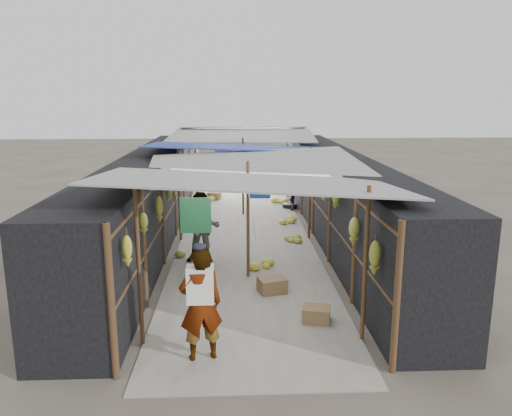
{
  "coord_description": "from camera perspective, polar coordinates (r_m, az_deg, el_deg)",
  "views": [
    {
      "loc": [
        -0.28,
        -7.5,
        3.96
      ],
      "look_at": [
        0.24,
        4.47,
        1.25
      ],
      "focal_mm": 35.0,
      "sensor_mm": 36.0,
      "label": 1
    }
  ],
  "objects": [
    {
      "name": "hanging_bananas",
      "position": [
        14.03,
        -1.54,
        3.27
      ],
      "size": [
        3.96,
        13.96,
        0.81
      ],
      "color": "gold",
      "rests_on": "ground"
    },
    {
      "name": "stall_right",
      "position": [
        14.59,
        9.36,
        1.47
      ],
      "size": [
        1.4,
        15.0,
        2.3
      ],
      "primitive_type": "cube",
      "color": "black",
      "rests_on": "ground"
    },
    {
      "name": "shopper_blue",
      "position": [
        12.02,
        -6.11,
        -2.25
      ],
      "size": [
        0.86,
        0.68,
        1.73
      ],
      "primitive_type": "imported",
      "rotation": [
        0.0,
        0.0,
        -0.03
      ],
      "color": "#1E4699",
      "rests_on": "ground"
    },
    {
      "name": "vendor_seated",
      "position": [
        17.46,
        4.08,
        1.06
      ],
      "size": [
        0.33,
        0.57,
        0.87
      ],
      "primitive_type": "imported",
      "rotation": [
        0.0,
        0.0,
        -1.55
      ],
      "color": "#4A4440",
      "rests_on": "ground"
    },
    {
      "name": "vendor_elderly",
      "position": [
        7.66,
        -6.34,
        -10.91
      ],
      "size": [
        0.74,
        0.58,
        1.79
      ],
      "primitive_type": "imported",
      "rotation": [
        0.0,
        0.0,
        3.39
      ],
      "color": "silver",
      "rests_on": "ground"
    },
    {
      "name": "crate_near",
      "position": [
        9.14,
        6.91,
        -12.02
      ],
      "size": [
        0.56,
        0.49,
        0.29
      ],
      "primitive_type": "cube",
      "rotation": [
        0.0,
        0.0,
        -0.24
      ],
      "color": "olive",
      "rests_on": "ground"
    },
    {
      "name": "floor_bananas",
      "position": [
        15.82,
        -0.56,
        -1.18
      ],
      "size": [
        3.62,
        8.15,
        0.34
      ],
      "color": "gold",
      "rests_on": "ground"
    },
    {
      "name": "market_canopy",
      "position": [
        14.42,
        -1.27,
        6.55
      ],
      "size": [
        5.62,
        15.2,
        2.77
      ],
      "color": "brown",
      "rests_on": "ground"
    },
    {
      "name": "stall_left",
      "position": [
        14.49,
        -12.05,
        1.27
      ],
      "size": [
        1.4,
        15.0,
        2.3
      ],
      "primitive_type": "cube",
      "color": "black",
      "rests_on": "ground"
    },
    {
      "name": "ground",
      "position": [
        8.49,
        -0.31,
        -15.05
      ],
      "size": [
        80.0,
        80.0,
        0.0
      ],
      "primitive_type": "plane",
      "color": "#6B6356",
      "rests_on": "ground"
    },
    {
      "name": "black_basin",
      "position": [
        17.98,
        3.9,
        0.25
      ],
      "size": [
        0.54,
        0.54,
        0.16
      ],
      "primitive_type": "cylinder",
      "color": "black",
      "rests_on": "ground"
    },
    {
      "name": "crate_back",
      "position": [
        19.42,
        -4.79,
        1.37
      ],
      "size": [
        0.55,
        0.49,
        0.29
      ],
      "primitive_type": "cube",
      "rotation": [
        0.0,
        0.0,
        -0.29
      ],
      "color": "olive",
      "rests_on": "ground"
    },
    {
      "name": "aisle_slab",
      "position": [
        14.55,
        -1.29,
        -3.01
      ],
      "size": [
        3.6,
        16.0,
        0.02
      ],
      "primitive_type": "cube",
      "color": "#9E998E",
      "rests_on": "ground"
    },
    {
      "name": "crate_mid",
      "position": [
        10.32,
        1.85,
        -8.85
      ],
      "size": [
        0.63,
        0.56,
        0.32
      ],
      "primitive_type": "cube",
      "rotation": [
        0.0,
        0.0,
        0.28
      ],
      "color": "olive",
      "rests_on": "ground"
    }
  ]
}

